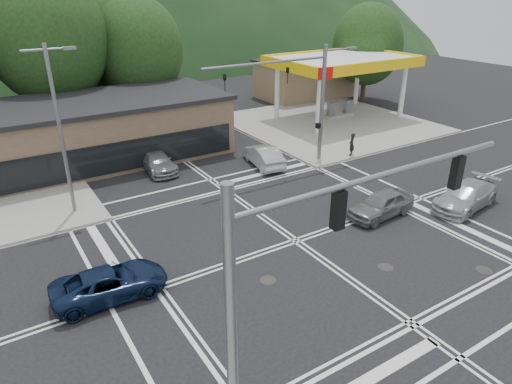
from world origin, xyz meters
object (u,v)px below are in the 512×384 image
car_blue_west (110,283)px  pedestrian (352,144)px  car_queue_a (263,156)px  car_queue_b (177,136)px  car_silver_east (466,196)px  car_northbound (156,161)px  car_grey_center (381,204)px

car_blue_west → pedestrian: pedestrian is taller
car_blue_west → car_queue_a: (13.23, 8.99, 0.08)m
pedestrian → car_queue_b: bearing=-81.8°
car_queue_b → car_silver_east: bearing=114.9°
car_queue_a → car_queue_b: 8.00m
car_blue_west → car_queue_a: bearing=-52.9°
car_blue_west → car_northbound: 13.78m
car_queue_b → pedestrian: pedestrian is taller
car_grey_center → car_northbound: (-7.82, 12.88, -0.05)m
car_northbound → pedestrian: size_ratio=2.70×
car_queue_a → car_queue_b: (-3.29, 7.29, 0.06)m
car_queue_b → car_northbound: 5.35m
pedestrian → car_queue_a: bearing=-55.3°
car_grey_center → car_northbound: bearing=-152.9°
car_northbound → car_grey_center: bearing=-56.9°
car_queue_b → car_blue_west: bearing=57.3°
car_grey_center → car_silver_east: bearing=65.3°
car_grey_center → pedestrian: pedestrian is taller
car_blue_west → car_silver_east: car_silver_east is taller
pedestrian → car_silver_east: bearing=50.1°
car_grey_center → car_queue_a: 9.86m
pedestrian → car_blue_west: bearing=-18.2°
car_blue_west → pedestrian: bearing=-67.4°
car_blue_west → car_silver_east: size_ratio=0.93×
car_blue_west → car_queue_b: 19.07m
car_blue_west → car_grey_center: bearing=-90.3°
car_grey_center → car_northbound: car_grey_center is taller
car_blue_west → car_silver_east: 19.40m
car_queue_a → car_northbound: (-6.61, 3.10, -0.06)m
car_blue_west → car_northbound: size_ratio=1.02×
car_blue_west → car_silver_east: (19.22, -2.60, 0.07)m
car_queue_a → car_northbound: 7.30m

